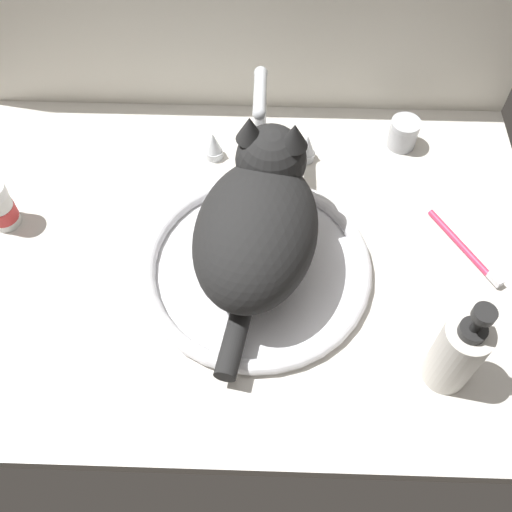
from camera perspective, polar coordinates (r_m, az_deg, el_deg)
countertop at (r=96.49cm, az=-3.40°, el=-0.02°), size 104.92×68.92×3.00cm
backsplash_wall at (r=108.37cm, az=-2.63°, el=21.54°), size 104.92×2.40×39.57cm
sink_basin at (r=92.24cm, az=-0.00°, el=-1.01°), size 36.70×36.70×2.39cm
faucet at (r=101.70cm, az=0.41°, el=12.30°), size 19.95×11.98×20.08cm
cat at (r=85.45cm, az=0.29°, el=3.59°), size 22.42×36.48×19.90cm
soap_pump_bottle at (r=82.99cm, az=19.10°, el=-8.99°), size 6.46×6.46×18.86cm
metal_jar at (r=111.54cm, az=14.24°, el=11.57°), size 5.37×5.37×5.65cm
toothbrush at (r=100.51cm, az=19.86°, el=0.63°), size 9.80×15.13×1.70cm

